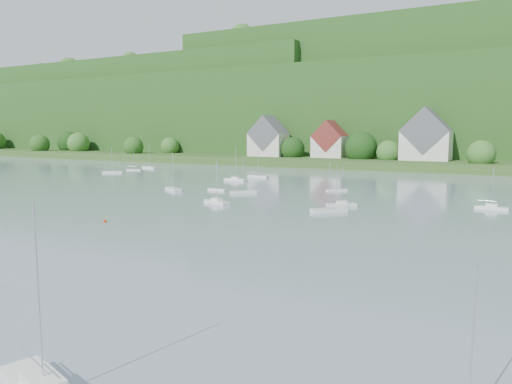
% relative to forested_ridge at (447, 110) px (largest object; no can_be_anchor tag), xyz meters
% --- Properties ---
extents(far_shore_strip, '(600.00, 60.00, 3.00)m').
position_rel_forested_ridge_xyz_m(far_shore_strip, '(-0.39, -68.57, -21.39)').
color(far_shore_strip, '#2C4A1C').
rests_on(far_shore_strip, ground).
extents(forested_ridge, '(620.00, 181.22, 69.89)m').
position_rel_forested_ridge_xyz_m(forested_ridge, '(0.00, 0.00, 0.00)').
color(forested_ridge, '#1B4115').
rests_on(forested_ridge, ground).
extents(village_building_0, '(14.00, 10.40, 16.00)m').
position_rel_forested_ridge_xyz_m(village_building_0, '(-55.39, -81.57, -13.37)').
color(village_building_0, beige).
rests_on(village_building_0, far_shore_strip).
extents(village_building_1, '(12.00, 9.36, 14.00)m').
position_rel_forested_ridge_xyz_m(village_building_1, '(-30.39, -79.57, -14.13)').
color(village_building_1, beige).
rests_on(village_building_1, far_shore_strip).
extents(village_building_2, '(16.00, 11.44, 18.00)m').
position_rel_forested_ridge_xyz_m(village_building_2, '(4.61, -80.57, -12.62)').
color(village_building_2, beige).
rests_on(village_building_2, far_shore_strip).
extents(mooring_buoy_3, '(0.46, 0.46, 0.46)m').
position_rel_forested_ridge_xyz_m(mooring_buoy_3, '(-17.28, -206.35, -22.89)').
color(mooring_buoy_3, '#E03000').
rests_on(mooring_buoy_3, ground).
extents(far_sailboat_cluster, '(185.98, 65.81, 8.71)m').
position_rel_forested_ridge_xyz_m(far_sailboat_cluster, '(6.52, -152.46, -22.52)').
color(far_sailboat_cluster, white).
rests_on(far_sailboat_cluster, ground).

